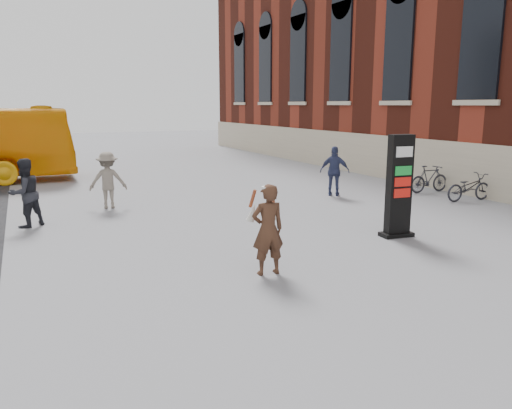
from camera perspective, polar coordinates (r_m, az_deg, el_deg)
name	(u,v)px	position (r m, az deg, el deg)	size (l,w,h in m)	color
ground	(282,264)	(9.91, 2.95, -6.81)	(100.00, 100.00, 0.00)	#9E9EA3
info_pylon	(399,186)	(12.14, 16.03, 2.00)	(0.81, 0.46, 2.41)	black
woman	(268,228)	(9.11, 1.33, -2.75)	(0.66, 0.61, 1.69)	#44281C
pedestrian_a	(25,193)	(13.96, -24.89, 1.19)	(0.85, 0.66, 1.76)	#25262D
pedestrian_b	(108,180)	(15.65, -16.57, 2.67)	(1.10, 0.63, 1.70)	gray
pedestrian_c	(335,171)	(17.29, 8.98, 3.78)	(0.99, 0.41, 1.70)	navy
bike_6	(469,187)	(17.61, 23.15, 1.83)	(0.60, 1.72, 0.90)	#25262D
bike_7	(429,179)	(18.81, 19.19, 2.78)	(0.46, 1.62, 0.97)	#25262D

